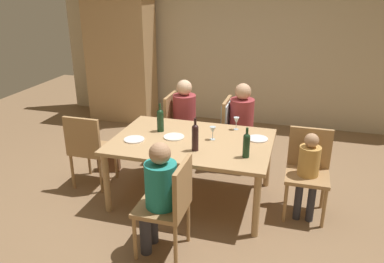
# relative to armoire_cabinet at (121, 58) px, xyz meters

# --- Properties ---
(ground_plane) EXTENTS (10.00, 10.00, 0.00)m
(ground_plane) POSITION_rel_armoire_cabinet_xyz_m (1.96, -2.34, -1.10)
(ground_plane) COLOR #846647
(rear_room_partition) EXTENTS (6.40, 0.12, 2.70)m
(rear_room_partition) POSITION_rel_armoire_cabinet_xyz_m (1.96, 0.45, 0.25)
(rear_room_partition) COLOR beige
(rear_room_partition) RESTS_ON ground_plane
(armoire_cabinet) EXTENTS (1.18, 0.62, 2.18)m
(armoire_cabinet) POSITION_rel_armoire_cabinet_xyz_m (0.00, 0.00, 0.00)
(armoire_cabinet) COLOR tan
(armoire_cabinet) RESTS_ON ground_plane
(dining_table) EXTENTS (1.73, 1.18, 0.72)m
(dining_table) POSITION_rel_armoire_cabinet_xyz_m (1.96, -2.34, -0.45)
(dining_table) COLOR tan
(dining_table) RESTS_ON ground_plane
(chair_near) EXTENTS (0.44, 0.44, 0.92)m
(chair_near) POSITION_rel_armoire_cabinet_xyz_m (2.05, -3.31, -0.56)
(chair_near) COLOR #A87F51
(chair_near) RESTS_ON ground_plane
(chair_far_left) EXTENTS (0.44, 0.44, 0.92)m
(chair_far_left) POSITION_rel_armoire_cabinet_xyz_m (1.49, -1.37, -0.56)
(chair_far_left) COLOR #A87F51
(chair_far_left) RESTS_ON ground_plane
(chair_far_right) EXTENTS (0.46, 0.44, 0.92)m
(chair_far_right) POSITION_rel_armoire_cabinet_xyz_m (2.23, -1.37, -0.50)
(chair_far_right) COLOR #A87F51
(chair_far_right) RESTS_ON ground_plane
(chair_right_end) EXTENTS (0.44, 0.44, 0.92)m
(chair_right_end) POSITION_rel_armoire_cabinet_xyz_m (3.21, -2.25, -0.56)
(chair_right_end) COLOR #A87F51
(chair_right_end) RESTS_ON ground_plane
(chair_left_end) EXTENTS (0.44, 0.44, 0.92)m
(chair_left_end) POSITION_rel_armoire_cabinet_xyz_m (0.72, -2.43, -0.56)
(chair_left_end) COLOR #A87F51
(chair_left_end) RESTS_ON ground_plane
(person_woman_host) EXTENTS (0.33, 0.28, 1.09)m
(person_woman_host) POSITION_rel_armoire_cabinet_xyz_m (1.94, -3.31, -0.46)
(person_woman_host) COLOR #33333D
(person_woman_host) RESTS_ON ground_plane
(person_man_bearded) EXTENTS (0.35, 0.31, 1.14)m
(person_man_bearded) POSITION_rel_armoire_cabinet_xyz_m (1.60, -1.37, -0.44)
(person_man_bearded) COLOR #33333D
(person_man_bearded) RESTS_ON ground_plane
(person_man_guest) EXTENTS (0.36, 0.31, 1.14)m
(person_man_guest) POSITION_rel_armoire_cabinet_xyz_m (2.38, -1.37, -0.44)
(person_man_guest) COLOR #33333D
(person_man_guest) RESTS_ON ground_plane
(person_child_small) EXTENTS (0.22, 0.25, 0.94)m
(person_child_small) POSITION_rel_armoire_cabinet_xyz_m (3.21, -2.36, -0.54)
(person_child_small) COLOR #33333D
(person_child_small) RESTS_ON ground_plane
(wine_bottle_tall_green) EXTENTS (0.07, 0.07, 0.31)m
(wine_bottle_tall_green) POSITION_rel_armoire_cabinet_xyz_m (2.60, -2.61, -0.24)
(wine_bottle_tall_green) COLOR #19381E
(wine_bottle_tall_green) RESTS_ON dining_table
(wine_bottle_dark_red) EXTENTS (0.08, 0.08, 0.33)m
(wine_bottle_dark_red) POSITION_rel_armoire_cabinet_xyz_m (1.54, -2.18, -0.23)
(wine_bottle_dark_red) COLOR #19381E
(wine_bottle_dark_red) RESTS_ON dining_table
(wine_bottle_short_olive) EXTENTS (0.07, 0.07, 0.35)m
(wine_bottle_short_olive) POSITION_rel_armoire_cabinet_xyz_m (2.07, -2.59, -0.22)
(wine_bottle_short_olive) COLOR black
(wine_bottle_short_olive) RESTS_ON dining_table
(wine_glass_near_left) EXTENTS (0.07, 0.07, 0.15)m
(wine_glass_near_left) POSITION_rel_armoire_cabinet_xyz_m (2.18, -2.26, -0.27)
(wine_glass_near_left) COLOR silver
(wine_glass_near_left) RESTS_ON dining_table
(wine_glass_centre) EXTENTS (0.07, 0.07, 0.15)m
(wine_glass_centre) POSITION_rel_armoire_cabinet_xyz_m (2.37, -1.89, -0.27)
(wine_glass_centre) COLOR silver
(wine_glass_centre) RESTS_ON dining_table
(dinner_plate_host) EXTENTS (0.23, 0.23, 0.01)m
(dinner_plate_host) POSITION_rel_armoire_cabinet_xyz_m (2.65, -2.12, -0.37)
(dinner_plate_host) COLOR white
(dinner_plate_host) RESTS_ON dining_table
(dinner_plate_guest_left) EXTENTS (0.23, 0.23, 0.01)m
(dinner_plate_guest_left) POSITION_rel_armoire_cabinet_xyz_m (1.75, -2.33, -0.37)
(dinner_plate_guest_left) COLOR white
(dinner_plate_guest_left) RESTS_ON dining_table
(dinner_plate_guest_right) EXTENTS (0.22, 0.22, 0.01)m
(dinner_plate_guest_right) POSITION_rel_armoire_cabinet_xyz_m (1.36, -2.52, -0.37)
(dinner_plate_guest_right) COLOR white
(dinner_plate_guest_right) RESTS_ON dining_table
(handbag) EXTENTS (0.30, 0.18, 0.22)m
(handbag) POSITION_rel_armoire_cabinet_xyz_m (0.72, -1.99, -0.99)
(handbag) COLOR brown
(handbag) RESTS_ON ground_plane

